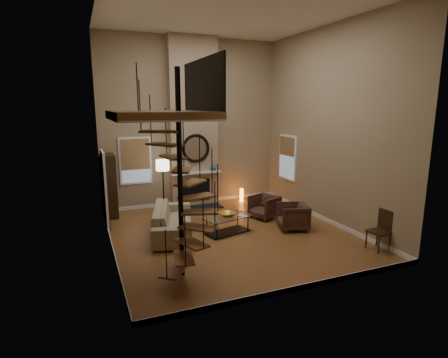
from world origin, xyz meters
name	(u,v)px	position (x,y,z in m)	size (l,w,h in m)	color
ground	(230,234)	(0.00, 0.00, -0.01)	(6.00, 6.50, 0.01)	#A46935
back_wall	(192,123)	(0.00, 3.25, 2.75)	(6.00, 0.02, 5.50)	#9D8765
front_wall	(306,141)	(0.00, -3.25, 2.75)	(6.00, 0.02, 5.50)	#9D8765
left_wall	(104,133)	(-3.00, 0.00, 2.75)	(0.02, 6.50, 5.50)	#9D8765
right_wall	(328,127)	(3.00, 0.00, 2.75)	(0.02, 6.50, 5.50)	#9D8765
ceiling	(230,11)	(0.00, 0.00, 5.50)	(6.00, 6.50, 0.01)	silver
baseboard_back	(193,201)	(0.00, 3.24, 0.06)	(6.00, 0.02, 0.12)	white
baseboard_front	(299,288)	(0.00, -3.24, 0.06)	(6.00, 0.02, 0.12)	white
baseboard_left	(112,248)	(-2.99, 0.00, 0.06)	(0.02, 6.50, 0.12)	white
baseboard_right	(322,218)	(2.99, 0.00, 0.06)	(0.02, 6.50, 0.12)	white
chimney_breast	(193,123)	(0.00, 3.06, 2.75)	(1.60, 0.38, 5.50)	tan
hearth	(199,207)	(0.00, 2.57, 0.02)	(1.50, 0.60, 0.04)	black
firebox	(196,190)	(0.00, 2.86, 0.55)	(0.95, 0.02, 0.72)	black
mantel	(197,173)	(0.00, 2.78, 1.15)	(1.70, 0.18, 0.06)	white
mirror_frame	(196,148)	(0.00, 2.84, 1.95)	(0.94, 0.94, 0.10)	black
mirror_disc	(196,148)	(0.00, 2.85, 1.95)	(0.80, 0.80, 0.01)	white
vase_left	(180,169)	(-0.55, 2.82, 1.30)	(0.24, 0.24, 0.25)	black
vase_right	(213,167)	(0.60, 2.82, 1.28)	(0.20, 0.20, 0.21)	#1C5A62
window_back	(135,160)	(-1.90, 3.22, 1.62)	(1.02, 0.06, 1.52)	white
window_right	(288,157)	(2.97, 2.00, 1.63)	(0.06, 1.02, 1.52)	white
entry_door	(105,190)	(-2.95, 1.80, 1.05)	(0.10, 1.05, 2.16)	white
loft	(165,111)	(-2.04, -1.80, 3.24)	(1.70, 2.20, 1.09)	brown
spiral_stair	(181,188)	(-1.78, -1.79, 1.78)	(1.47, 1.47, 4.06)	black
hutch	(109,186)	(-2.78, 2.78, 0.95)	(0.40, 0.85, 1.90)	black
sofa	(172,220)	(-1.41, 0.54, 0.40)	(2.44, 0.96, 0.71)	tan
armchair_near	(266,206)	(1.55, 0.85, 0.35)	(0.73, 0.75, 0.69)	#492C21
armchair_far	(295,216)	(1.81, -0.35, 0.35)	(0.76, 0.78, 0.71)	#492C21
coffee_table	(228,223)	(-0.03, 0.06, 0.28)	(1.41, 0.95, 0.47)	silver
bowl	(227,214)	(-0.03, 0.11, 0.50)	(0.43, 0.43, 0.11)	gold
book	(242,216)	(0.32, -0.09, 0.46)	(0.20, 0.26, 0.03)	gray
floor_lamp	(163,170)	(-1.22, 2.35, 1.41)	(0.40, 0.40, 1.71)	black
accent_lamp	(242,195)	(1.61, 2.72, 0.25)	(0.13, 0.13, 0.47)	orange
side_chair	(382,228)	(2.88, -2.31, 0.53)	(0.47, 0.46, 0.94)	black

